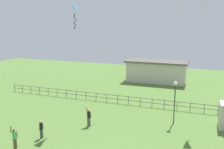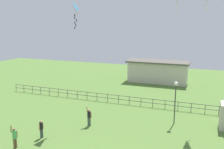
% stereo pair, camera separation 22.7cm
% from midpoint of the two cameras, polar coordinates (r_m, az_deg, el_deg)
% --- Properties ---
extents(lamppost, '(0.36, 0.36, 4.00)m').
position_cam_midpoint_polar(lamppost, '(23.45, 13.83, -4.04)').
color(lamppost, '#38383D').
rests_on(lamppost, ground_plane).
extents(person_1, '(0.35, 0.47, 1.88)m').
position_cam_midpoint_polar(person_1, '(20.37, -21.53, -13.00)').
color(person_1, brown).
rests_on(person_1, ground_plane).
extents(person_3, '(0.28, 0.45, 1.50)m').
position_cam_midpoint_polar(person_3, '(21.42, -16.06, -11.60)').
color(person_3, '#3F4C47').
rests_on(person_3, ground_plane).
extents(person_5, '(0.50, 0.30, 1.88)m').
position_cam_midpoint_polar(person_5, '(22.94, -5.57, -9.37)').
color(person_5, '#3F4C47').
rests_on(person_5, ground_plane).
extents(kite_4, '(0.83, 1.14, 2.44)m').
position_cam_midpoint_polar(kite_4, '(23.23, -9.30, 14.88)').
color(kite_4, '#198CD1').
extents(waterfront_railing, '(36.00, 0.06, 0.95)m').
position_cam_midpoint_polar(waterfront_railing, '(28.38, 6.46, -5.88)').
color(waterfront_railing, '#4C4742').
rests_on(waterfront_railing, ground_plane).
extents(pavilion_building, '(9.46, 3.68, 3.34)m').
position_cam_midpoint_polar(pavilion_building, '(39.64, 9.81, 0.71)').
color(pavilion_building, beige).
rests_on(pavilion_building, ground_plane).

